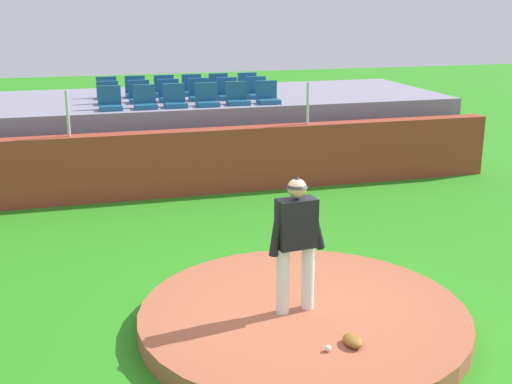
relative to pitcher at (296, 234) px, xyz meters
name	(u,v)px	position (x,y,z in m)	size (l,w,h in m)	color
ground_plane	(303,327)	(0.11, -0.01, -1.22)	(60.00, 60.00, 0.00)	#2A871A
pitchers_mound	(303,318)	(0.11, -0.01, -1.10)	(4.06, 4.06, 0.24)	#A75739
pitcher	(296,234)	(0.00, 0.00, 0.00)	(0.74, 0.30, 1.70)	white
baseball	(328,348)	(0.02, -1.04, -0.95)	(0.07, 0.07, 0.07)	white
fielding_glove	(353,341)	(0.34, -0.99, -0.93)	(0.30, 0.20, 0.11)	brown
brick_barrier	(204,161)	(0.11, 6.18, -0.55)	(13.03, 0.40, 1.35)	#983927
fence_post_left	(68,113)	(-2.55, 6.18, 0.58)	(0.06, 0.06, 0.90)	silver
fence_post_right	(308,103)	(2.37, 6.18, 0.58)	(0.06, 0.06, 0.90)	silver
bleacher_platform	(181,129)	(0.11, 9.07, -0.40)	(12.88, 4.30, 1.64)	gray
stadium_chair_0	(110,102)	(-1.66, 7.46, 0.57)	(0.48, 0.44, 0.50)	#1B567F
stadium_chair_1	(145,101)	(-0.92, 7.45, 0.57)	(0.48, 0.44, 0.50)	#1B567F
stadium_chair_2	(175,100)	(-0.27, 7.46, 0.57)	(0.48, 0.44, 0.50)	#1B567F
stadium_chair_3	(207,99)	(0.45, 7.43, 0.57)	(0.48, 0.44, 0.50)	#1B567F
stadium_chair_4	(237,97)	(1.15, 7.47, 0.57)	(0.48, 0.44, 0.50)	#1B567F
stadium_chair_5	(268,96)	(1.85, 7.44, 0.57)	(0.48, 0.44, 0.50)	#1B567F
stadium_chair_6	(108,97)	(-1.65, 8.32, 0.57)	(0.48, 0.44, 0.50)	#1B567F
stadium_chair_7	(140,96)	(-0.94, 8.33, 0.57)	(0.48, 0.44, 0.50)	#1B567F
stadium_chair_8	(169,94)	(-0.26, 8.35, 0.57)	(0.48, 0.44, 0.50)	#1B567F
stadium_chair_9	(199,93)	(0.45, 8.35, 0.57)	(0.48, 0.44, 0.50)	#1B567F
stadium_chair_10	(228,92)	(1.13, 8.33, 0.57)	(0.48, 0.44, 0.50)	#1B567F
stadium_chair_11	(257,91)	(1.86, 8.34, 0.57)	(0.48, 0.44, 0.50)	#1B567F
stadium_chair_12	(107,92)	(-1.62, 9.26, 0.57)	(0.48, 0.44, 0.50)	#1B567F
stadium_chair_13	(136,90)	(-0.94, 9.27, 0.57)	(0.48, 0.44, 0.50)	#1B567F
stadium_chair_14	(165,90)	(-0.24, 9.24, 0.57)	(0.48, 0.44, 0.50)	#1B567F
stadium_chair_15	(192,89)	(0.45, 9.24, 0.57)	(0.48, 0.44, 0.50)	#1B567F
stadium_chair_16	(219,88)	(1.13, 9.27, 0.57)	(0.48, 0.44, 0.50)	#1B567F
stadium_chair_17	(248,87)	(1.87, 9.25, 0.57)	(0.48, 0.44, 0.50)	#1B567F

